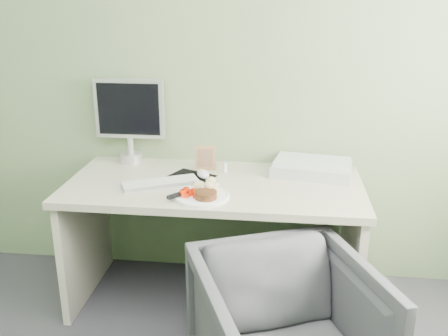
# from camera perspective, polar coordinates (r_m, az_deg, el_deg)

# --- Properties ---
(wall_back) EXTENTS (3.50, 0.00, 3.50)m
(wall_back) POSITION_cam_1_polar(r_m,az_deg,el_deg) (2.92, -0.19, 12.42)
(wall_back) COLOR #6B865E
(wall_back) RESTS_ON floor
(desk) EXTENTS (1.60, 0.75, 0.73)m
(desk) POSITION_cam_1_polar(r_m,az_deg,el_deg) (2.78, -1.11, -5.21)
(desk) COLOR beige
(desk) RESTS_ON floor
(plate) EXTENTS (0.28, 0.28, 0.01)m
(plate) POSITION_cam_1_polar(r_m,az_deg,el_deg) (2.50, -2.54, -3.26)
(plate) COLOR white
(plate) RESTS_ON desk
(steak) EXTENTS (0.13, 0.13, 0.04)m
(steak) POSITION_cam_1_polar(r_m,az_deg,el_deg) (2.46, -2.09, -3.07)
(steak) COLOR black
(steak) RESTS_ON plate
(potato_pile) EXTENTS (0.13, 0.10, 0.07)m
(potato_pile) POSITION_cam_1_polar(r_m,az_deg,el_deg) (2.54, -1.63, -1.93)
(potato_pile) COLOR tan
(potato_pile) RESTS_ON plate
(carrot_heap) EXTENTS (0.08, 0.07, 0.05)m
(carrot_heap) POSITION_cam_1_polar(r_m,az_deg,el_deg) (2.49, -4.01, -2.65)
(carrot_heap) COLOR #F52B05
(carrot_heap) RESTS_ON plate
(steak_knife) EXTENTS (0.17, 0.20, 0.02)m
(steak_knife) POSITION_cam_1_polar(r_m,az_deg,el_deg) (2.49, -4.89, -2.93)
(steak_knife) COLOR silver
(steak_knife) RESTS_ON plate
(mousepad) EXTENTS (0.30, 0.29, 0.00)m
(mousepad) POSITION_cam_1_polar(r_m,az_deg,el_deg) (2.78, -3.95, -1.07)
(mousepad) COLOR black
(mousepad) RESTS_ON desk
(keyboard) EXTENTS (0.41, 0.29, 0.02)m
(keyboard) POSITION_cam_1_polar(r_m,az_deg,el_deg) (2.68, -7.28, -1.69)
(keyboard) COLOR white
(keyboard) RESTS_ON desk
(computer_mouse) EXTENTS (0.10, 0.13, 0.04)m
(computer_mouse) POSITION_cam_1_polar(r_m,az_deg,el_deg) (2.78, -2.41, -0.68)
(computer_mouse) COLOR white
(computer_mouse) RESTS_ON desk
(photo_frame) EXTENTS (0.12, 0.03, 0.15)m
(photo_frame) POSITION_cam_1_polar(r_m,az_deg,el_deg) (2.88, -2.10, 1.17)
(photo_frame) COLOR #A9744F
(photo_frame) RESTS_ON desk
(eyedrop_bottle) EXTENTS (0.02, 0.02, 0.07)m
(eyedrop_bottle) POSITION_cam_1_polar(r_m,az_deg,el_deg) (2.85, 0.11, 0.13)
(eyedrop_bottle) COLOR white
(eyedrop_bottle) RESTS_ON desk
(scanner) EXTENTS (0.47, 0.36, 0.07)m
(scanner) POSITION_cam_1_polar(r_m,az_deg,el_deg) (2.87, 10.02, -0.03)
(scanner) COLOR silver
(scanner) RESTS_ON desk
(monitor) EXTENTS (0.42, 0.13, 0.50)m
(monitor) POSITION_cam_1_polar(r_m,az_deg,el_deg) (3.04, -10.74, 5.89)
(monitor) COLOR silver
(monitor) RESTS_ON desk
(desk_chair) EXTENTS (0.93, 0.94, 0.66)m
(desk_chair) POSITION_cam_1_polar(r_m,az_deg,el_deg) (2.23, 7.09, -18.48)
(desk_chair) COLOR #35363A
(desk_chair) RESTS_ON floor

